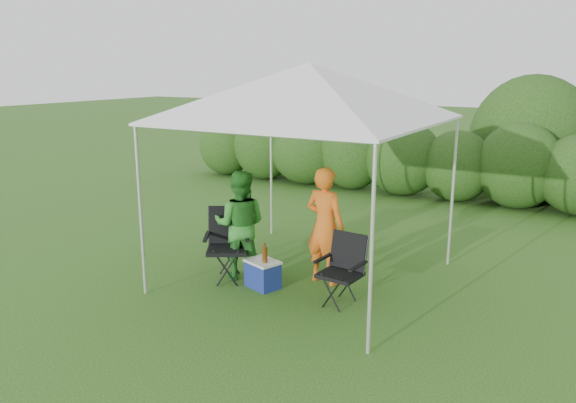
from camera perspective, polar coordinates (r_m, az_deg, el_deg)
The scene contains 9 objects.
ground at distance 7.25m, azimuth 0.04°, elevation -8.97°, with size 70.00×70.00×0.00m, color #37641F.
hedge at distance 12.37m, azimuth 14.85°, elevation 4.03°, with size 12.37×1.53×1.80m.
canopy at distance 7.14m, azimuth 2.11°, elevation 11.02°, with size 3.10×3.10×2.83m.
chair_right at distance 6.76m, azimuth 5.66°, elevation -6.40°, with size 0.56×0.51×0.84m.
chair_left at distance 7.53m, azimuth -6.12°, elevation -3.79°, with size 0.75×0.73×0.96m.
man at distance 7.28m, azimuth 3.77°, elevation -2.47°, with size 0.56×0.37×1.55m, color orange.
woman at distance 7.49m, azimuth -4.89°, elevation -2.36°, with size 0.71×0.55×1.46m, color #30852B.
cooler at distance 7.28m, azimuth -2.59°, elevation -7.35°, with size 0.51×0.44×0.36m.
bottle at distance 7.11m, azimuth -2.38°, elevation -5.19°, with size 0.07×0.07×0.26m, color #592D0C.
Camera 1 is at (3.37, -5.79, 2.78)m, focal length 35.00 mm.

